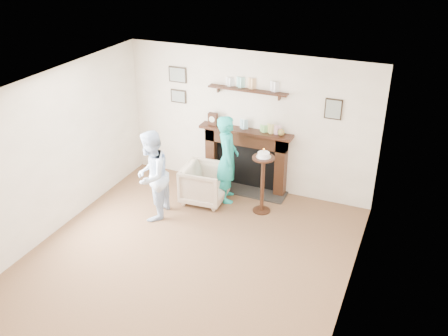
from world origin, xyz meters
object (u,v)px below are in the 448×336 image
Objects in this scene: armchair at (205,200)px; man at (154,216)px; woman at (227,198)px; pedestal_table at (263,173)px.

armchair is 0.97m from man.
woman is at bearing -61.05° from armchair.
woman is 1.01m from pedestal_table.
pedestal_table is at bearing -126.83° from woman.
pedestal_table reaches higher than woman.
pedestal_table reaches higher than man.
man is at bearing -151.85° from pedestal_table.
man is 0.97× the size of woman.
pedestal_table is (0.69, -0.16, 0.71)m from woman.
pedestal_table reaches higher than armchair.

